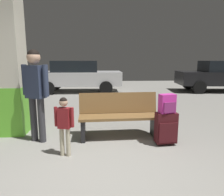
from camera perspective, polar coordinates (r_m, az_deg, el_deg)
name	(u,v)px	position (r m, az deg, el deg)	size (l,w,h in m)	color
ground_plane	(100,111)	(6.68, -3.21, -3.47)	(18.00, 18.00, 0.10)	gray
structural_pillar	(9,67)	(4.77, -26.34, 7.61)	(0.57, 0.57, 2.83)	#66C633
bench	(119,116)	(4.19, 1.99, -4.87)	(1.62, 0.60, 0.89)	brown
suitcase	(166,128)	(3.97, 14.59, -7.93)	(0.40, 0.26, 0.60)	#471419
backpack_bright	(167,104)	(3.86, 14.90, -1.56)	(0.31, 0.24, 0.34)	#D833A5
child	(64,120)	(3.42, -12.97, -5.99)	(0.32, 0.22, 0.97)	beige
adult	(35,86)	(4.10, -20.24, 3.09)	(0.54, 0.34, 1.73)	#38383D
parked_car_side	(222,75)	(11.67, 27.80, 5.54)	(4.25, 2.11, 1.51)	black
parked_car_far	(78,75)	(10.34, -9.30, 6.12)	(4.11, 1.81, 1.51)	silver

